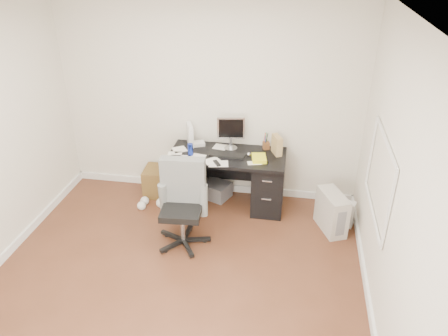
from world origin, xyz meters
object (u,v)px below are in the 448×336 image
Objects in this scene: keyboard at (227,155)px; wicker_basket at (159,181)px; pc_tower at (332,212)px; lcd_monitor at (231,133)px; office_chair at (182,206)px; desk at (227,178)px.

keyboard reaches higher than wicker_basket.
keyboard is 0.89× the size of pc_tower.
wicker_basket is (-1.00, -0.07, -0.78)m from lcd_monitor.
keyboard is at bearing 63.02° from office_chair.
office_chair is (-0.37, -0.94, 0.12)m from desk.
keyboard is 1.48m from pc_tower.
lcd_monitor is 1.16× the size of wicker_basket.
wicker_basket is at bearing 145.94° from pc_tower.
pc_tower is (1.73, 0.59, -0.27)m from office_chair.
desk is at bearing 64.25° from office_chair.
lcd_monitor is at bearing 135.50° from pc_tower.
office_chair is at bearing -111.41° from desk.
desk is 1.02m from office_chair.
lcd_monitor is at bearing 3.97° from wicker_basket.
wicker_basket is at bearing 116.02° from office_chair.
pc_tower is at bearing -11.08° from wicker_basket.
wicker_basket is at bearing 175.43° from keyboard.
pc_tower is at bearing -9.76° from keyboard.
desk is 1.41m from pc_tower.
desk reaches higher than wicker_basket.
office_chair is 1.85m from pc_tower.
keyboard is at bearing 143.77° from pc_tower.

